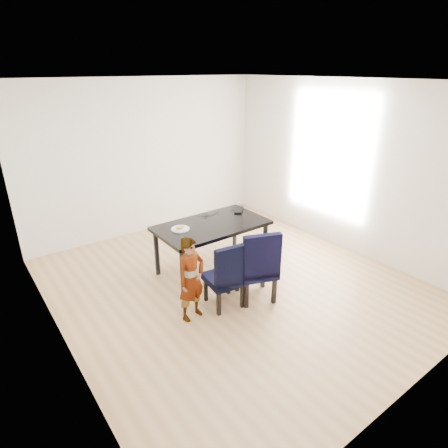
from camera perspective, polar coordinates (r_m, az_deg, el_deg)
floor at (r=5.39m, az=1.29°, el=-9.08°), size 4.50×5.00×0.01m
ceiling at (r=4.57m, az=1.60°, el=21.11°), size 4.50×5.00×0.01m
wall_back at (r=6.89m, az=-11.69°, el=9.86°), size 4.50×0.01×2.70m
wall_front at (r=3.37m, az=28.77°, el=-6.50°), size 4.50×0.01×2.70m
wall_left at (r=3.94m, az=-25.46°, el=-1.80°), size 0.01×5.00×2.70m
wall_right at (r=6.40m, az=17.74°, el=8.27°), size 0.01×5.00×2.70m
dining_table at (r=5.55m, az=-1.85°, el=-3.55°), size 1.60×0.90×0.75m
chair_left at (r=4.73m, az=-0.03°, el=-7.56°), size 0.48×0.50×0.89m
chair_right at (r=4.87m, az=4.87°, el=-6.05°), size 0.62×0.64×0.99m
child at (r=4.48m, az=-5.00°, el=-8.36°), size 0.43×0.32×1.06m
plate at (r=5.24m, az=-6.67°, el=-0.76°), size 0.29×0.29×0.01m
sandwich at (r=5.21m, az=-6.71°, el=-0.50°), size 0.14×0.07×0.05m
laptop at (r=5.90m, az=1.87°, el=2.19°), size 0.35×0.34×0.02m
cable_tangle at (r=5.65m, az=-2.63°, el=1.10°), size 0.15×0.15×0.01m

